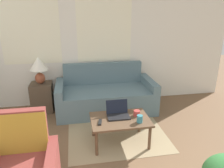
{
  "coord_description": "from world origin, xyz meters",
  "views": [
    {
      "loc": [
        -0.02,
        -0.49,
        1.93
      ],
      "look_at": [
        0.59,
        2.87,
        0.75
      ],
      "focal_mm": 35.0,
      "sensor_mm": 36.0,
      "label": 1
    }
  ],
  "objects": [
    {
      "name": "laptop",
      "position": [
        0.59,
        2.39,
        0.45
      ],
      "size": [
        0.33,
        0.27,
        0.22
      ],
      "color": "black",
      "rests_on": "coffee_table"
    },
    {
      "name": "wall_back",
      "position": [
        -0.0,
        3.97,
        1.31
      ],
      "size": [
        6.66,
        0.06,
        2.6
      ],
      "color": "white",
      "rests_on": "ground_plane"
    },
    {
      "name": "rug",
      "position": [
        0.61,
        2.87,
        0.0
      ],
      "size": [
        1.55,
        1.98,
        0.01
      ],
      "color": "#9E8966",
      "rests_on": "ground_plane"
    },
    {
      "name": "tv_remote",
      "position": [
        0.3,
        2.23,
        0.41
      ],
      "size": [
        0.07,
        0.16,
        0.02
      ],
      "color": "black",
      "rests_on": "coffee_table"
    },
    {
      "name": "table_lamp",
      "position": [
        -0.67,
        3.66,
        0.9
      ],
      "size": [
        0.34,
        0.34,
        0.52
      ],
      "color": "brown",
      "rests_on": "side_table"
    },
    {
      "name": "cup_navy",
      "position": [
        0.87,
        2.36,
        0.44
      ],
      "size": [
        0.1,
        0.1,
        0.08
      ],
      "color": "#B23D38",
      "rests_on": "coffee_table"
    },
    {
      "name": "cup_yellow",
      "position": [
        0.86,
        2.15,
        0.46
      ],
      "size": [
        0.08,
        0.08,
        0.11
      ],
      "color": "teal",
      "rests_on": "coffee_table"
    },
    {
      "name": "coffee_table",
      "position": [
        0.61,
        2.3,
        0.36
      ],
      "size": [
        0.86,
        0.59,
        0.4
      ],
      "color": "brown",
      "rests_on": "ground_plane"
    },
    {
      "name": "couch",
      "position": [
        0.57,
        3.5,
        0.28
      ],
      "size": [
        1.89,
        0.9,
        0.89
      ],
      "color": "slate",
      "rests_on": "ground_plane"
    },
    {
      "name": "side_table",
      "position": [
        -0.67,
        3.66,
        0.28
      ],
      "size": [
        0.4,
        0.4,
        0.57
      ],
      "color": "#4C3D2D",
      "rests_on": "ground_plane"
    }
  ]
}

